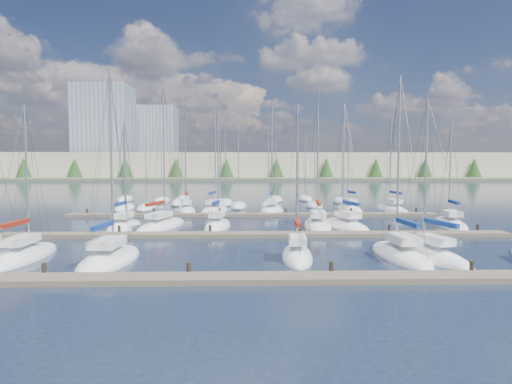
{
  "coord_description": "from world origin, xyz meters",
  "views": [
    {
      "loc": [
        -0.76,
        -20.68,
        6.43
      ],
      "look_at": [
        0.0,
        14.0,
        4.0
      ],
      "focal_mm": 30.0,
      "sensor_mm": 36.0,
      "label": 1
    }
  ],
  "objects_px": {
    "sailboat_j": "(218,226)",
    "sailboat_r": "(392,210)",
    "sailboat_h": "(124,227)",
    "sailboat_m": "(450,224)",
    "sailboat_o": "(215,210)",
    "sailboat_p": "(272,210)",
    "sailboat_i": "(161,226)",
    "sailboat_e": "(400,255)",
    "sailboat_d": "(297,256)",
    "sailboat_n": "(186,210)",
    "sailboat_c": "(110,259)",
    "sailboat_l": "(346,226)",
    "sailboat_f": "(430,256)",
    "sailboat_q": "(349,209)",
    "sailboat_k": "(317,225)",
    "sailboat_b": "(25,256)"
  },
  "relations": [
    {
      "from": "sailboat_i",
      "to": "sailboat_m",
      "type": "height_order",
      "value": "sailboat_i"
    },
    {
      "from": "sailboat_q",
      "to": "sailboat_o",
      "type": "bearing_deg",
      "value": 175.06
    },
    {
      "from": "sailboat_j",
      "to": "sailboat_q",
      "type": "height_order",
      "value": "sailboat_j"
    },
    {
      "from": "sailboat_p",
      "to": "sailboat_i",
      "type": "bearing_deg",
      "value": -124.46
    },
    {
      "from": "sailboat_f",
      "to": "sailboat_j",
      "type": "height_order",
      "value": "sailboat_f"
    },
    {
      "from": "sailboat_q",
      "to": "sailboat_k",
      "type": "bearing_deg",
      "value": -122.78
    },
    {
      "from": "sailboat_d",
      "to": "sailboat_r",
      "type": "distance_m",
      "value": 31.76
    },
    {
      "from": "sailboat_j",
      "to": "sailboat_r",
      "type": "xyz_separation_m",
      "value": [
        22.02,
        13.85,
        0.0
      ]
    },
    {
      "from": "sailboat_k",
      "to": "sailboat_o",
      "type": "relative_size",
      "value": 0.97
    },
    {
      "from": "sailboat_n",
      "to": "sailboat_q",
      "type": "distance_m",
      "value": 21.49
    },
    {
      "from": "sailboat_j",
      "to": "sailboat_r",
      "type": "relative_size",
      "value": 0.85
    },
    {
      "from": "sailboat_r",
      "to": "sailboat_k",
      "type": "bearing_deg",
      "value": -138.52
    },
    {
      "from": "sailboat_e",
      "to": "sailboat_n",
      "type": "bearing_deg",
      "value": 121.25
    },
    {
      "from": "sailboat_i",
      "to": "sailboat_q",
      "type": "bearing_deg",
      "value": 49.0
    },
    {
      "from": "sailboat_i",
      "to": "sailboat_f",
      "type": "relative_size",
      "value": 1.3
    },
    {
      "from": "sailboat_i",
      "to": "sailboat_e",
      "type": "xyz_separation_m",
      "value": [
        18.68,
        -13.45,
        -0.01
      ]
    },
    {
      "from": "sailboat_h",
      "to": "sailboat_o",
      "type": "distance_m",
      "value": 16.05
    },
    {
      "from": "sailboat_o",
      "to": "sailboat_p",
      "type": "height_order",
      "value": "sailboat_o"
    },
    {
      "from": "sailboat_i",
      "to": "sailboat_j",
      "type": "height_order",
      "value": "sailboat_i"
    },
    {
      "from": "sailboat_p",
      "to": "sailboat_h",
      "type": "bearing_deg",
      "value": -131.2
    },
    {
      "from": "sailboat_c",
      "to": "sailboat_e",
      "type": "bearing_deg",
      "value": 6.1
    },
    {
      "from": "sailboat_i",
      "to": "sailboat_d",
      "type": "height_order",
      "value": "sailboat_i"
    },
    {
      "from": "sailboat_l",
      "to": "sailboat_e",
      "type": "height_order",
      "value": "sailboat_e"
    },
    {
      "from": "sailboat_j",
      "to": "sailboat_o",
      "type": "distance_m",
      "value": 13.67
    },
    {
      "from": "sailboat_l",
      "to": "sailboat_m",
      "type": "distance_m",
      "value": 10.77
    },
    {
      "from": "sailboat_h",
      "to": "sailboat_m",
      "type": "xyz_separation_m",
      "value": [
        32.31,
        0.92,
        -0.0
      ]
    },
    {
      "from": "sailboat_l",
      "to": "sailboat_j",
      "type": "xyz_separation_m",
      "value": [
        -12.6,
        0.3,
        0.01
      ]
    },
    {
      "from": "sailboat_m",
      "to": "sailboat_d",
      "type": "distance_m",
      "value": 22.2
    },
    {
      "from": "sailboat_q",
      "to": "sailboat_h",
      "type": "bearing_deg",
      "value": -157.36
    },
    {
      "from": "sailboat_n",
      "to": "sailboat_d",
      "type": "relative_size",
      "value": 1.26
    },
    {
      "from": "sailboat_p",
      "to": "sailboat_r",
      "type": "height_order",
      "value": "sailboat_p"
    },
    {
      "from": "sailboat_o",
      "to": "sailboat_r",
      "type": "distance_m",
      "value": 23.32
    },
    {
      "from": "sailboat_j",
      "to": "sailboat_m",
      "type": "xyz_separation_m",
      "value": [
        23.34,
        0.42,
        -0.01
      ]
    },
    {
      "from": "sailboat_i",
      "to": "sailboat_q",
      "type": "distance_m",
      "value": 26.4
    },
    {
      "from": "sailboat_n",
      "to": "sailboat_k",
      "type": "relative_size",
      "value": 0.95
    },
    {
      "from": "sailboat_f",
      "to": "sailboat_p",
      "type": "relative_size",
      "value": 0.77
    },
    {
      "from": "sailboat_j",
      "to": "sailboat_m",
      "type": "bearing_deg",
      "value": 8.08
    },
    {
      "from": "sailboat_n",
      "to": "sailboat_j",
      "type": "relative_size",
      "value": 1.22
    },
    {
      "from": "sailboat_m",
      "to": "sailboat_o",
      "type": "xyz_separation_m",
      "value": [
        -24.64,
        13.18,
        0.01
      ]
    },
    {
      "from": "sailboat_k",
      "to": "sailboat_b",
      "type": "relative_size",
      "value": 1.34
    },
    {
      "from": "sailboat_k",
      "to": "sailboat_e",
      "type": "height_order",
      "value": "sailboat_k"
    },
    {
      "from": "sailboat_i",
      "to": "sailboat_m",
      "type": "xyz_separation_m",
      "value": [
        28.82,
        0.54,
        -0.01
      ]
    },
    {
      "from": "sailboat_m",
      "to": "sailboat_o",
      "type": "bearing_deg",
      "value": 161.39
    },
    {
      "from": "sailboat_k",
      "to": "sailboat_d",
      "type": "bearing_deg",
      "value": -98.13
    },
    {
      "from": "sailboat_h",
      "to": "sailboat_d",
      "type": "bearing_deg",
      "value": -36.59
    },
    {
      "from": "sailboat_p",
      "to": "sailboat_e",
      "type": "distance_m",
      "value": 28.12
    },
    {
      "from": "sailboat_f",
      "to": "sailboat_o",
      "type": "bearing_deg",
      "value": 107.06
    },
    {
      "from": "sailboat_b",
      "to": "sailboat_n",
      "type": "bearing_deg",
      "value": 75.68
    },
    {
      "from": "sailboat_c",
      "to": "sailboat_l",
      "type": "bearing_deg",
      "value": 40.83
    },
    {
      "from": "sailboat_q",
      "to": "sailboat_r",
      "type": "distance_m",
      "value": 5.55
    }
  ]
}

